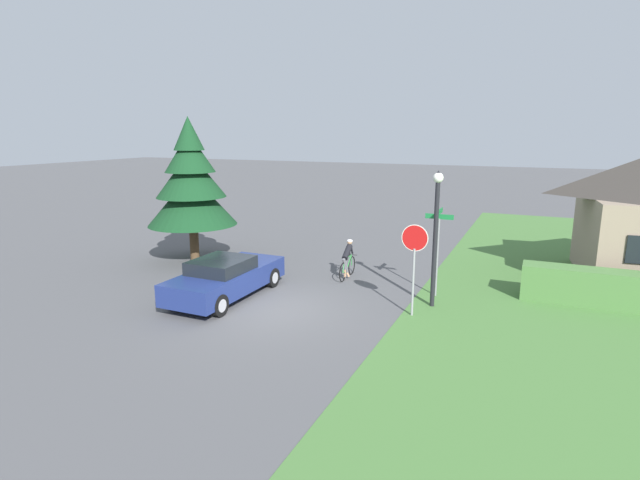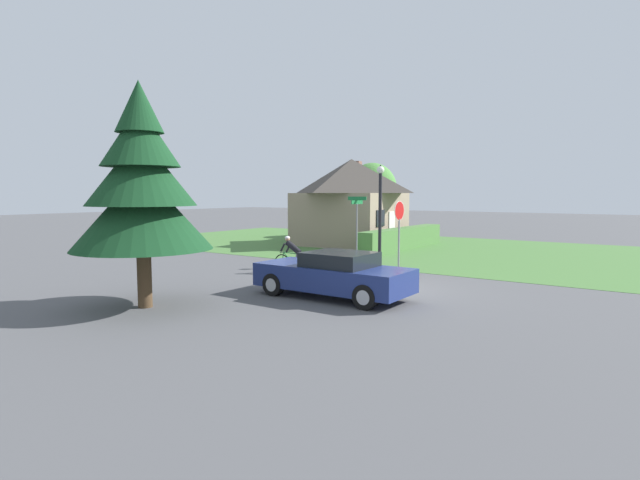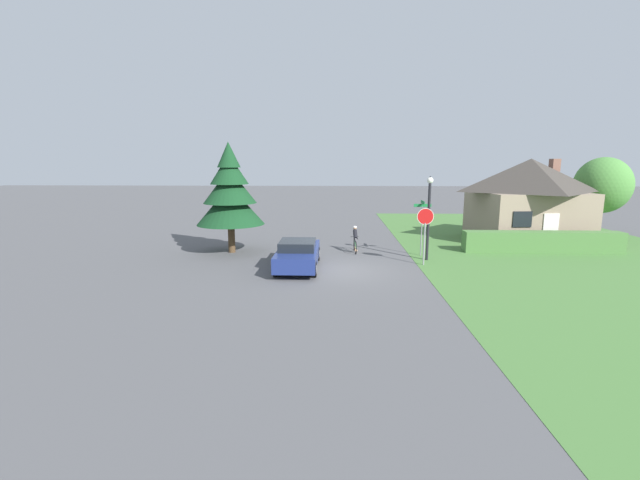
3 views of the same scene
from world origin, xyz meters
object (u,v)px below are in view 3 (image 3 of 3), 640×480
object	(u,v)px
cyclist	(355,240)
street_lamp	(429,209)
street_name_sign	(422,218)
sedan_left_lane	(298,254)
deciduous_tree_right	(603,185)
cottage_house	(528,198)
conifer_tall_near	(230,193)
stop_sign	(425,225)

from	to	relation	value
cyclist	street_lamp	bearing A→B (deg)	-119.31
street_name_sign	sedan_left_lane	bearing A→B (deg)	-154.76
street_name_sign	deciduous_tree_right	world-z (taller)	deciduous_tree_right
cottage_house	sedan_left_lane	world-z (taller)	cottage_house
street_lamp	conifer_tall_near	world-z (taller)	conifer_tall_near
cyclist	conifer_tall_near	distance (m)	7.21
sedan_left_lane	street_lamp	xyz separation A→B (m)	(6.34, 1.89, 1.92)
conifer_tall_near	deciduous_tree_right	size ratio (longest dim) A/B	1.14
cottage_house	deciduous_tree_right	world-z (taller)	deciduous_tree_right
cottage_house	street_lamp	bearing A→B (deg)	-146.88
deciduous_tree_right	street_lamp	bearing A→B (deg)	-149.68
stop_sign	street_lamp	distance (m)	1.28
cottage_house	sedan_left_lane	bearing A→B (deg)	-155.86
cyclist	conifer_tall_near	world-z (taller)	conifer_tall_near
cottage_house	cyclist	world-z (taller)	cottage_house
cyclist	street_lamp	world-z (taller)	street_lamp
cyclist	deciduous_tree_right	xyz separation A→B (m)	(16.37, 5.69, 2.67)
cottage_house	cyclist	distance (m)	11.85
cottage_house	deciduous_tree_right	xyz separation A→B (m)	(5.43, 1.60, 0.72)
cyclist	street_name_sign	distance (m)	3.74
stop_sign	street_name_sign	xyz separation A→B (m)	(0.28, 2.11, 0.03)
street_lamp	street_name_sign	world-z (taller)	street_lamp
deciduous_tree_right	street_name_sign	bearing A→B (deg)	-153.46
stop_sign	deciduous_tree_right	xyz separation A→B (m)	(13.22, 8.57, 1.40)
sedan_left_lane	street_lamp	world-z (taller)	street_lamp
sedan_left_lane	deciduous_tree_right	world-z (taller)	deciduous_tree_right
deciduous_tree_right	cyclist	bearing A→B (deg)	-160.83
street_lamp	cyclist	bearing A→B (deg)	152.65
street_name_sign	conifer_tall_near	world-z (taller)	conifer_tall_near
stop_sign	street_lamp	size ratio (longest dim) A/B	0.65
sedan_left_lane	stop_sign	bearing A→B (deg)	-81.69
conifer_tall_near	deciduous_tree_right	bearing A→B (deg)	14.50
sedan_left_lane	conifer_tall_near	distance (m)	5.81
sedan_left_lane	street_name_sign	distance (m)	7.03
cottage_house	cyclist	size ratio (longest dim) A/B	4.08
cottage_house	street_lamp	world-z (taller)	cottage_house
cottage_house	sedan_left_lane	xyz separation A→B (m)	(-13.76, -7.81, -1.97)
sedan_left_lane	street_name_sign	bearing A→B (deg)	-64.44
cyclist	conifer_tall_near	bearing A→B (deg)	90.46
cyclist	conifer_tall_near	xyz separation A→B (m)	(-6.74, -0.28, 2.55)
street_name_sign	deciduous_tree_right	bearing A→B (deg)	26.54
cottage_house	stop_sign	bearing A→B (deg)	-143.63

